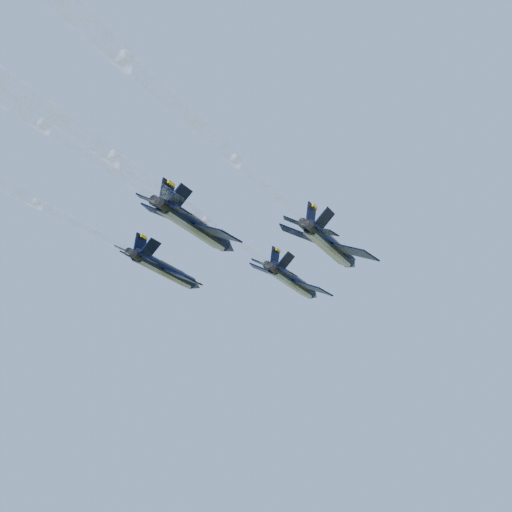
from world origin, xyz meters
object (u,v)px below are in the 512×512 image
at_px(jet_left, 166,271).
at_px(jet_right, 331,246).
at_px(jet_lead, 294,282).
at_px(jet_slot, 197,227).

distance_m(jet_left, jet_right, 23.70).
height_order(jet_lead, jet_left, same).
bearing_deg(jet_lead, jet_right, -50.35).
bearing_deg(jet_right, jet_left, -179.67).
xyz_separation_m(jet_right, jet_slot, (-11.99, -12.27, 0.00)).
height_order(jet_left, jet_right, same).
bearing_deg(jet_lead, jet_left, -136.56).
bearing_deg(jet_left, jet_right, 0.33).
relative_size(jet_left, jet_slot, 1.00).
height_order(jet_right, jet_slot, same).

